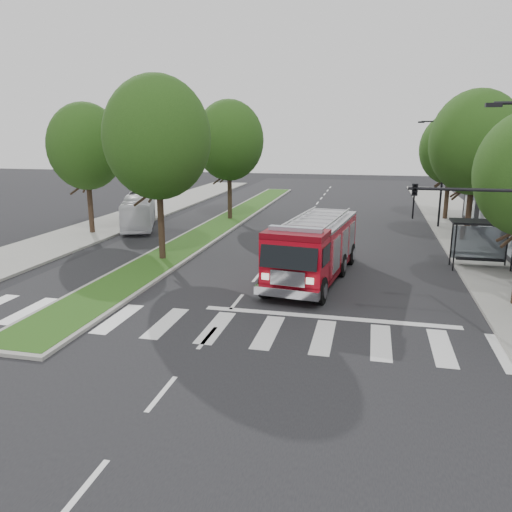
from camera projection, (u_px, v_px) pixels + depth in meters
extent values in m
plane|color=black|center=(237.00, 302.00, 21.46)|extent=(140.00, 140.00, 0.00)
cube|color=gray|center=(496.00, 260.00, 28.17)|extent=(5.00, 80.00, 0.15)
cube|color=gray|center=(70.00, 238.00, 34.07)|extent=(5.00, 80.00, 0.15)
cube|color=gray|center=(223.00, 223.00, 39.78)|extent=(3.00, 50.00, 0.14)
cube|color=#2D4E16|center=(223.00, 222.00, 39.76)|extent=(2.60, 49.50, 0.02)
cylinder|color=black|center=(455.00, 248.00, 26.02)|extent=(0.08, 0.08, 2.50)
cylinder|color=black|center=(451.00, 243.00, 27.15)|extent=(0.08, 0.08, 2.50)
cylinder|color=black|center=(507.00, 245.00, 26.54)|extent=(0.08, 0.08, 2.50)
cube|color=black|center=(484.00, 222.00, 25.97)|extent=(3.20, 1.60, 0.12)
cube|color=#8C99A5|center=(479.00, 243.00, 26.93)|extent=(2.80, 0.04, 1.80)
cube|color=black|center=(480.00, 259.00, 26.45)|extent=(2.40, 0.40, 0.08)
cylinder|color=black|center=(469.00, 212.00, 31.66)|extent=(0.36, 0.36, 4.40)
ellipsoid|color=black|center=(476.00, 143.00, 30.63)|extent=(5.60, 5.60, 6.44)
cylinder|color=black|center=(447.00, 196.00, 41.18)|extent=(0.36, 0.36, 3.96)
ellipsoid|color=black|center=(451.00, 149.00, 40.25)|extent=(5.00, 5.00, 5.75)
cylinder|color=black|center=(161.00, 220.00, 27.89)|extent=(0.36, 0.36, 4.62)
ellipsoid|color=black|center=(157.00, 138.00, 26.81)|extent=(5.80, 5.80, 6.67)
cylinder|color=black|center=(230.00, 194.00, 41.16)|extent=(0.36, 0.36, 4.40)
ellipsoid|color=black|center=(229.00, 140.00, 40.13)|extent=(5.60, 5.60, 6.44)
cylinder|color=black|center=(90.00, 205.00, 35.37)|extent=(0.36, 0.36, 4.18)
ellipsoid|color=black|center=(86.00, 146.00, 34.39)|extent=(5.20, 5.20, 5.98)
cube|color=black|center=(494.00, 105.00, 14.37)|extent=(0.45, 0.20, 0.12)
cylinder|color=black|center=(477.00, 190.00, 15.00)|extent=(4.00, 0.10, 0.10)
imported|color=black|center=(414.00, 201.00, 15.49)|extent=(0.18, 0.22, 1.10)
cylinder|color=black|center=(442.00, 175.00, 37.13)|extent=(0.16, 0.16, 8.00)
cylinder|color=black|center=(434.00, 121.00, 36.39)|extent=(1.80, 0.10, 0.10)
cube|color=black|center=(421.00, 122.00, 36.60)|extent=(0.45, 0.20, 0.12)
cube|color=#67050E|center=(313.00, 268.00, 24.79)|extent=(3.79, 9.23, 0.27)
cube|color=#9E0815|center=(318.00, 243.00, 25.30)|extent=(3.52, 7.11, 2.13)
cube|color=#9E0815|center=(295.00, 262.00, 21.52)|extent=(2.89, 2.25, 2.24)
cube|color=#B2B2B7|center=(319.00, 221.00, 25.03)|extent=(3.52, 7.11, 0.13)
cylinder|color=#B2B2B7|center=(300.00, 216.00, 25.31)|extent=(0.93, 6.36, 0.11)
cylinder|color=#B2B2B7|center=(338.00, 218.00, 24.66)|extent=(0.93, 6.36, 0.11)
cube|color=silver|center=(287.00, 293.00, 20.64)|extent=(2.80, 0.73, 0.37)
cube|color=#8C99A5|center=(296.00, 229.00, 21.17)|extent=(2.38, 0.67, 0.19)
cylinder|color=black|center=(266.00, 285.00, 21.89)|extent=(0.52, 1.21, 1.17)
cylinder|color=black|center=(321.00, 291.00, 21.06)|extent=(0.52, 1.21, 1.17)
cylinder|color=black|center=(294.00, 261.00, 25.97)|extent=(0.52, 1.21, 1.17)
cylinder|color=black|center=(341.00, 265.00, 25.14)|extent=(0.52, 1.21, 1.17)
cylinder|color=black|center=(307.00, 250.00, 28.30)|extent=(0.52, 1.21, 1.17)
cylinder|color=black|center=(350.00, 254.00, 27.47)|extent=(0.52, 1.21, 1.17)
imported|color=silver|center=(139.00, 211.00, 38.45)|extent=(5.26, 9.02, 2.48)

